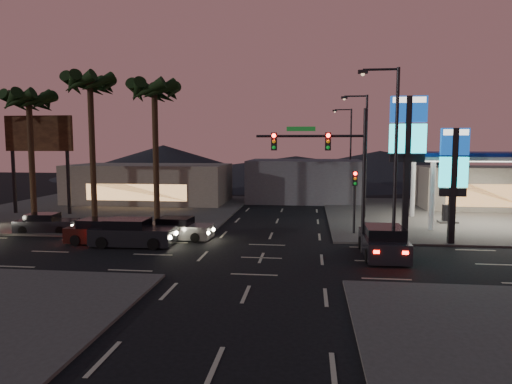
# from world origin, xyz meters

# --- Properties ---
(ground) EXTENTS (140.00, 140.00, 0.00)m
(ground) POSITION_xyz_m (0.00, 0.00, 0.00)
(ground) COLOR black
(ground) RESTS_ON ground
(corner_lot_ne) EXTENTS (24.00, 24.00, 0.12)m
(corner_lot_ne) POSITION_xyz_m (16.00, 16.00, 0.06)
(corner_lot_ne) COLOR #47443F
(corner_lot_ne) RESTS_ON ground
(corner_lot_nw) EXTENTS (24.00, 24.00, 0.12)m
(corner_lot_nw) POSITION_xyz_m (-16.00, 16.00, 0.06)
(corner_lot_nw) COLOR #47443F
(corner_lot_nw) RESTS_ON ground
(gas_station) EXTENTS (12.20, 8.20, 5.47)m
(gas_station) POSITION_xyz_m (16.00, 12.00, 5.08)
(gas_station) COLOR silver
(gas_station) RESTS_ON ground
(convenience_store) EXTENTS (10.00, 6.00, 4.00)m
(convenience_store) POSITION_xyz_m (18.00, 21.00, 2.00)
(convenience_store) COLOR #726B5B
(convenience_store) RESTS_ON ground
(pylon_sign_tall) EXTENTS (2.20, 0.35, 9.00)m
(pylon_sign_tall) POSITION_xyz_m (8.50, 5.50, 6.39)
(pylon_sign_tall) COLOR black
(pylon_sign_tall) RESTS_ON ground
(pylon_sign_short) EXTENTS (1.60, 0.35, 7.00)m
(pylon_sign_short) POSITION_xyz_m (11.00, 4.50, 4.66)
(pylon_sign_short) COLOR black
(pylon_sign_short) RESTS_ON ground
(traffic_signal_mast) EXTENTS (6.10, 0.39, 8.00)m
(traffic_signal_mast) POSITION_xyz_m (3.76, 1.99, 5.23)
(traffic_signal_mast) COLOR black
(traffic_signal_mast) RESTS_ON ground
(pedestal_signal) EXTENTS (0.32, 0.39, 4.30)m
(pedestal_signal) POSITION_xyz_m (5.50, 6.98, 2.92)
(pedestal_signal) COLOR black
(pedestal_signal) RESTS_ON ground
(streetlight_near) EXTENTS (2.14, 0.25, 10.00)m
(streetlight_near) POSITION_xyz_m (6.79, 1.00, 5.72)
(streetlight_near) COLOR black
(streetlight_near) RESTS_ON ground
(streetlight_mid) EXTENTS (2.14, 0.25, 10.00)m
(streetlight_mid) POSITION_xyz_m (6.79, 14.00, 5.72)
(streetlight_mid) COLOR black
(streetlight_mid) RESTS_ON ground
(streetlight_far) EXTENTS (2.14, 0.25, 10.00)m
(streetlight_far) POSITION_xyz_m (6.79, 28.00, 5.72)
(streetlight_far) COLOR black
(streetlight_far) RESTS_ON ground
(palm_a) EXTENTS (4.41, 4.41, 10.86)m
(palm_a) POSITION_xyz_m (-9.00, 9.50, 9.43)
(palm_a) COLOR black
(palm_a) RESTS_ON ground
(palm_b) EXTENTS (4.41, 4.41, 11.46)m
(palm_b) POSITION_xyz_m (-14.00, 9.50, 9.97)
(palm_b) COLOR black
(palm_b) RESTS_ON ground
(palm_c) EXTENTS (4.41, 4.41, 10.26)m
(palm_c) POSITION_xyz_m (-19.00, 9.50, 8.88)
(palm_c) COLOR black
(palm_c) RESTS_ON ground
(billboard) EXTENTS (6.00, 0.30, 8.50)m
(billboard) POSITION_xyz_m (-20.50, 13.00, 6.33)
(billboard) COLOR black
(billboard) RESTS_ON ground
(building_far_west) EXTENTS (16.00, 8.00, 4.00)m
(building_far_west) POSITION_xyz_m (-14.00, 22.00, 2.00)
(building_far_west) COLOR #726B5B
(building_far_west) RESTS_ON ground
(building_far_mid) EXTENTS (12.00, 9.00, 4.40)m
(building_far_mid) POSITION_xyz_m (2.00, 26.00, 2.20)
(building_far_mid) COLOR #4C4C51
(building_far_mid) RESTS_ON ground
(hill_left) EXTENTS (40.00, 40.00, 6.00)m
(hill_left) POSITION_xyz_m (-25.00, 60.00, 3.00)
(hill_left) COLOR black
(hill_left) RESTS_ON ground
(hill_right) EXTENTS (50.00, 50.00, 5.00)m
(hill_right) POSITION_xyz_m (15.00, 60.00, 2.50)
(hill_right) COLOR black
(hill_right) RESTS_ON ground
(hill_center) EXTENTS (60.00, 60.00, 4.00)m
(hill_center) POSITION_xyz_m (0.00, 60.00, 2.00)
(hill_center) COLOR black
(hill_center) RESTS_ON ground
(car_lane_a_front) EXTENTS (5.03, 2.21, 1.62)m
(car_lane_a_front) POSITION_xyz_m (-7.99, 2.05, 0.75)
(car_lane_a_front) COLOR black
(car_lane_a_front) RESTS_ON ground
(car_lane_a_mid) EXTENTS (4.71, 2.16, 1.51)m
(car_lane_a_mid) POSITION_xyz_m (-9.97, 2.49, 0.70)
(car_lane_a_mid) COLOR black
(car_lane_a_mid) RESTS_ON ground
(car_lane_b_front) EXTENTS (4.36, 2.07, 1.38)m
(car_lane_b_front) POSITION_xyz_m (-5.80, 4.34, 0.64)
(car_lane_b_front) COLOR slate
(car_lane_b_front) RESTS_ON ground
(car_lane_b_mid) EXTENTS (4.19, 2.08, 1.32)m
(car_lane_b_mid) POSITION_xyz_m (-15.49, 5.31, 0.61)
(car_lane_b_mid) COLOR black
(car_lane_b_mid) RESTS_ON ground
(suv_station) EXTENTS (2.23, 5.07, 1.68)m
(suv_station) POSITION_xyz_m (6.50, 1.11, 0.78)
(suv_station) COLOR black
(suv_station) RESTS_ON ground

